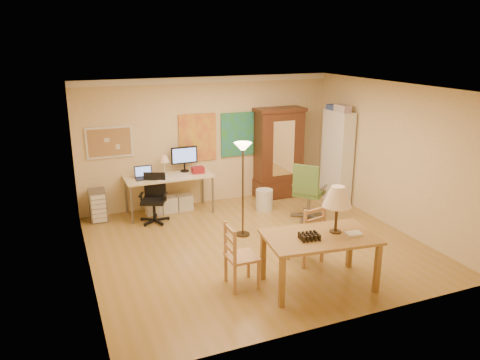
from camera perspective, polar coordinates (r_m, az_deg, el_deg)
name	(u,v)px	position (r m, az deg, el deg)	size (l,w,h in m)	color
floor	(256,245)	(8.21, 1.97, -7.95)	(5.50, 5.50, 0.00)	olive
crown_molding	(208,80)	(9.78, -3.92, 12.12)	(5.50, 0.08, 0.12)	white
corkboard	(109,142)	(9.51, -15.62, 4.46)	(0.90, 0.04, 0.62)	tan
art_panel_left	(198,138)	(9.88, -5.18, 5.17)	(0.80, 0.04, 1.00)	yellow
art_panel_right	(237,134)	(10.17, -0.31, 5.58)	(0.75, 0.04, 0.95)	teal
dining_table	(326,225)	(6.73, 10.49, -5.36)	(1.66, 1.12, 1.47)	olive
ladder_chair_back	(307,235)	(7.54, 8.19, -6.70)	(0.53, 0.51, 0.97)	tan
ladder_chair_left	(240,258)	(6.77, -0.02, -9.44)	(0.43, 0.45, 0.95)	tan
torchiere_lamp	(243,162)	(8.16, 0.35, 2.23)	(0.31, 0.31, 1.72)	#3C2A18
computer_desk	(170,190)	(9.66, -8.49, -1.16)	(1.75, 0.77, 1.32)	beige
office_chair_black	(155,209)	(9.28, -10.38, -3.53)	(0.59, 0.59, 0.95)	black
office_chair_green	(308,204)	(9.34, 8.30, -2.93)	(0.74, 0.74, 1.15)	slate
drawer_cart	(98,206)	(9.56, -16.93, -3.00)	(0.31, 0.38, 0.63)	slate
armoire	(279,159)	(10.46, 4.72, 2.60)	(1.09, 0.52, 2.01)	#391F0F
bookshelf	(337,157)	(10.27, 11.73, 2.71)	(0.30, 0.80, 1.99)	white
wastebin	(264,200)	(9.76, 2.97, -2.43)	(0.36, 0.36, 0.44)	silver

